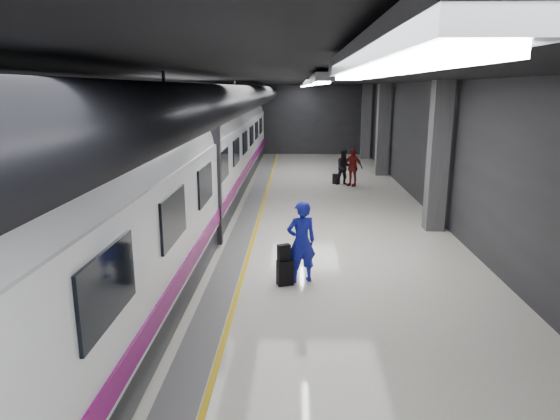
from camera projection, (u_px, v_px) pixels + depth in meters
ground at (285, 248)px, 13.72m from camera, size 40.00×40.00×0.00m
platform_hall at (276, 115)px, 13.82m from camera, size 10.02×40.02×4.51m
train at (164, 173)px, 13.33m from camera, size 3.05×38.00×4.05m
traveler_main at (301, 242)px, 11.12m from camera, size 0.79×0.64×1.87m
suitcase_main at (285, 273)px, 11.08m from camera, size 0.40×0.32×0.57m
shoulder_bag at (284, 252)px, 10.97m from camera, size 0.31×0.25×0.37m
traveler_far_a at (344, 167)px, 22.38m from camera, size 0.88×0.74×1.62m
traveler_far_b at (352, 167)px, 22.20m from camera, size 1.05×0.89×1.68m
suitcase_far at (336, 179)px, 22.77m from camera, size 0.37×0.31×0.46m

